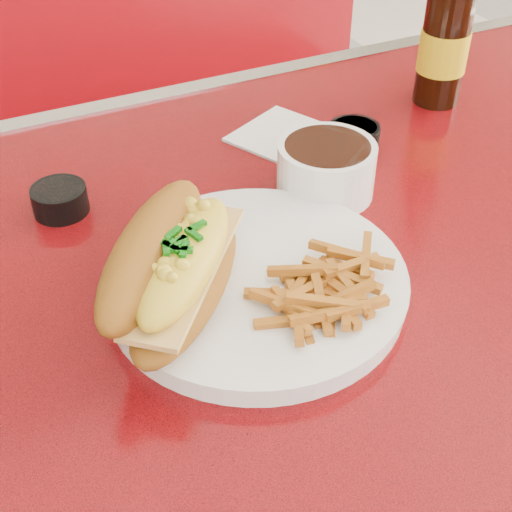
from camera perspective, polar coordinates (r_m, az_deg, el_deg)
name	(u,v)px	position (r m, az deg, el deg)	size (l,w,h in m)	color
diner_table	(351,371)	(0.79, 7.61, -9.11)	(1.23, 0.83, 0.77)	red
booth_bench_far	(141,217)	(1.56, -9.21, 3.09)	(1.20, 0.51, 0.90)	maroon
dinner_plate	(256,282)	(0.63, 0.00, -2.09)	(0.30, 0.30, 0.02)	white
mac_hoagie	(174,265)	(0.58, -6.62, -0.71)	(0.20, 0.21, 0.09)	#905717
fries_pile	(327,285)	(0.59, 5.72, -2.30)	(0.10, 0.09, 0.03)	orange
fork	(247,253)	(0.64, -0.68, 0.21)	(0.09, 0.15, 0.00)	silver
gravy_ramekin	(326,168)	(0.74, 5.63, 7.04)	(0.12, 0.12, 0.06)	white
sauce_cup_left	(60,199)	(0.75, -15.44, 4.45)	(0.06, 0.06, 0.03)	black
sauce_cup_right	(354,136)	(0.83, 7.84, 9.48)	(0.07, 0.07, 0.03)	black
beer_bottle	(446,33)	(0.93, 14.97, 16.83)	(0.08, 0.08, 0.24)	black
paper_napkin	(285,136)	(0.85, 2.35, 9.56)	(0.11, 0.11, 0.00)	white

